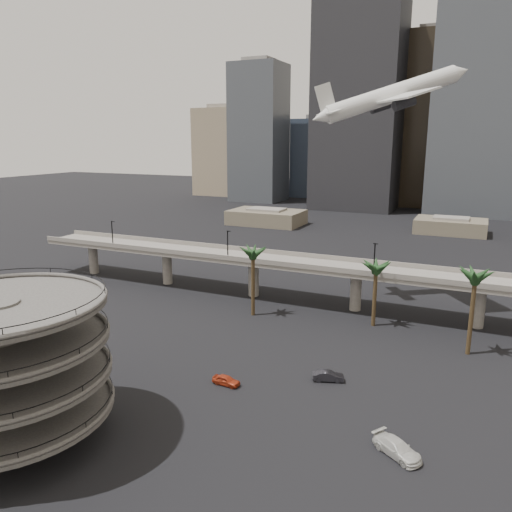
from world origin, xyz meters
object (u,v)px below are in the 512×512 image
at_px(parking_ramp, 4,359).
at_px(car_a, 226,380).
at_px(overpass, 303,268).
at_px(car_c, 397,448).
at_px(airborne_jet, 391,95).
at_px(car_b, 328,376).

relative_size(parking_ramp, car_a, 5.63).
distance_m(overpass, car_c, 51.53).
bearing_deg(overpass, parking_ramp, -102.43).
relative_size(car_a, car_c, 0.69).
xyz_separation_m(parking_ramp, airborne_jet, (26.39, 70.78, 31.25)).
xyz_separation_m(car_a, car_b, (12.33, 6.93, 0.05)).
xyz_separation_m(overpass, car_a, (2.42, -37.69, -6.67)).
bearing_deg(car_a, car_b, -57.20).
xyz_separation_m(overpass, car_c, (26.23, -43.87, -6.51)).
distance_m(car_a, car_b, 14.15).
height_order(parking_ramp, airborne_jet, airborne_jet).
height_order(parking_ramp, car_b, parking_ramp).
relative_size(overpass, airborne_jet, 4.48).
xyz_separation_m(parking_ramp, car_a, (15.42, 21.31, -9.16)).
distance_m(airborne_jet, car_a, 64.82).
bearing_deg(car_b, overpass, 6.21).
distance_m(overpass, car_a, 38.35).
height_order(overpass, airborne_jet, airborne_jet).
xyz_separation_m(parking_ramp, overpass, (13.00, 59.00, -2.50)).
bearing_deg(car_b, car_c, -158.22).
relative_size(overpass, car_a, 32.99).
relative_size(airborne_jet, car_a, 7.37).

